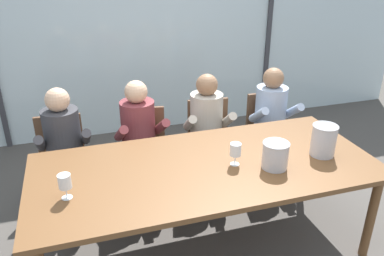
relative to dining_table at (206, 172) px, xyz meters
The scene contains 17 objects.
ground 1.23m from the dining_table, 90.00° to the left, with size 14.00×14.00×0.00m, color #4C4742.
window_glass_panel 2.53m from the dining_table, 90.00° to the left, with size 7.78×0.03×2.60m, color silver.
window_mullion_right 3.06m from the dining_table, 54.35° to the left, with size 0.06×0.06×2.60m, color #38383D.
hillside_vineyard 6.32m from the dining_table, 90.00° to the left, with size 13.78×2.40×2.18m, color #477A38.
dining_table is the anchor object (origin of this frame).
chair_near_curtain 1.48m from the dining_table, 136.77° to the left, with size 0.46×0.46×0.86m.
chair_left_of_center 1.03m from the dining_table, 107.08° to the left, with size 0.50×0.50×0.86m.
chair_center 1.09m from the dining_table, 68.53° to the left, with size 0.49×0.49×0.86m.
chair_right_of_center 1.48m from the dining_table, 43.25° to the left, with size 0.45×0.45×0.86m.
person_charcoal_jacket 1.33m from the dining_table, 140.26° to the left, with size 0.47×0.62×1.18m.
person_maroon_top 0.92m from the dining_table, 111.92° to the left, with size 0.49×0.63×1.18m.
person_beige_jumper 0.91m from the dining_table, 69.36° to the left, with size 0.49×0.63×1.18m.
person_pale_blue_shirt 1.34m from the dining_table, 39.56° to the left, with size 0.47×0.62×1.18m.
ice_bucket_primary 0.53m from the dining_table, 21.28° to the right, with size 0.20×0.20×0.20m.
ice_bucket_secondary 0.95m from the dining_table, ahead, with size 0.20×0.20×0.25m.
wine_glass_by_left_taster 1.03m from the dining_table, behind, with size 0.08×0.08×0.17m.
wine_glass_near_bucket 0.28m from the dining_table, 15.52° to the right, with size 0.08×0.08×0.17m.
Camera 1 is at (-0.85, -2.37, 2.24)m, focal length 36.19 mm.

